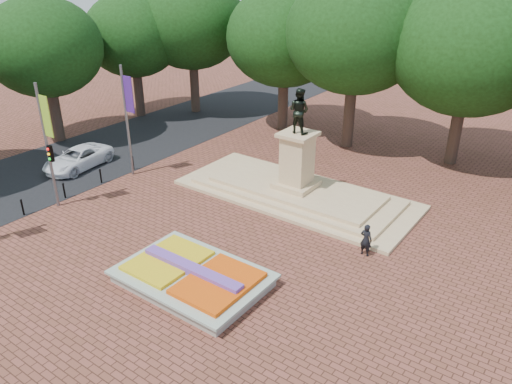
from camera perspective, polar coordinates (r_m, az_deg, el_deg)
ground at (r=23.87m, az=-5.73°, el=-7.25°), size 90.00×90.00×0.00m
asphalt_street at (r=37.10m, az=-18.18°, el=3.96°), size 9.00×90.00×0.02m
flower_bed at (r=21.87m, az=-7.22°, el=-9.56°), size 6.30×4.30×0.91m
monument at (r=29.12m, az=4.62°, el=1.14°), size 14.00×6.00×6.40m
tree_row_back at (r=35.19m, az=17.25°, el=14.32°), size 44.80×8.80×10.43m
tree_row_street at (r=38.96m, az=-24.00°, el=13.88°), size 8.40×25.40×9.98m
banner_poles at (r=28.72m, az=-23.23°, el=5.17°), size 0.88×11.17×7.00m
bollard_row at (r=30.35m, az=-23.08°, el=-0.64°), size 0.12×13.12×0.98m
van at (r=35.04m, az=-19.68°, el=3.64°), size 2.87×5.11×1.35m
pedestrian at (r=23.97m, az=12.46°, el=-5.36°), size 0.62×0.43×1.63m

